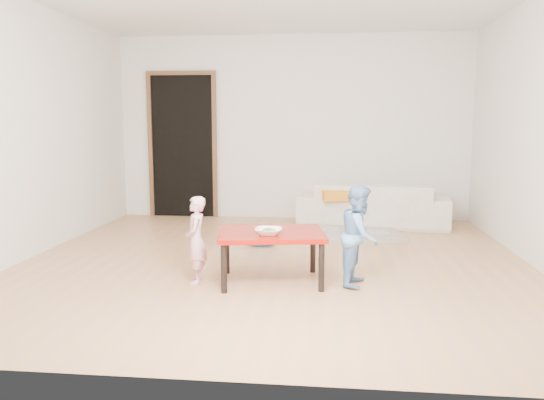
% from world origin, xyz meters
% --- Properties ---
extents(floor, '(5.00, 5.00, 0.01)m').
position_xyz_m(floor, '(0.00, 0.00, 0.00)').
color(floor, tan).
rests_on(floor, ground).
extents(back_wall, '(5.00, 0.02, 2.60)m').
position_xyz_m(back_wall, '(0.00, 2.50, 1.30)').
color(back_wall, white).
rests_on(back_wall, floor).
extents(left_wall, '(0.02, 5.00, 2.60)m').
position_xyz_m(left_wall, '(-2.50, 0.00, 1.30)').
color(left_wall, white).
rests_on(left_wall, floor).
extents(doorway, '(1.02, 0.08, 2.11)m').
position_xyz_m(doorway, '(-1.60, 2.48, 1.02)').
color(doorway, brown).
rests_on(doorway, back_wall).
extents(sofa, '(2.06, 1.00, 0.58)m').
position_xyz_m(sofa, '(1.13, 2.05, 0.29)').
color(sofa, white).
rests_on(sofa, floor).
extents(cushion, '(0.55, 0.50, 0.13)m').
position_xyz_m(cushion, '(0.67, 1.82, 0.44)').
color(cushion, orange).
rests_on(cushion, sofa).
extents(red_table, '(0.99, 0.80, 0.45)m').
position_xyz_m(red_table, '(0.05, -0.68, 0.22)').
color(red_table, '#911007').
rests_on(red_table, floor).
extents(bowl, '(0.23, 0.23, 0.06)m').
position_xyz_m(bowl, '(0.04, -0.82, 0.48)').
color(bowl, white).
rests_on(bowl, red_table).
extents(broccoli, '(0.12, 0.12, 0.06)m').
position_xyz_m(broccoli, '(0.04, -0.82, 0.48)').
color(broccoli, '#2D5919').
rests_on(broccoli, red_table).
extents(child_pink, '(0.22, 0.30, 0.75)m').
position_xyz_m(child_pink, '(-0.60, -0.77, 0.38)').
color(child_pink, '#E06681').
rests_on(child_pink, floor).
extents(child_blue, '(0.41, 0.48, 0.86)m').
position_xyz_m(child_blue, '(0.80, -0.67, 0.43)').
color(child_blue, '#5E89DA').
rests_on(child_blue, floor).
extents(basin, '(0.40, 0.40, 0.13)m').
position_xyz_m(basin, '(-0.22, 0.71, 0.06)').
color(basin, '#3167BC').
rests_on(basin, floor).
extents(blanket, '(1.24, 1.10, 0.05)m').
position_xyz_m(blanket, '(0.84, 1.32, 0.03)').
color(blanket, '#ABA297').
rests_on(blanket, floor).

